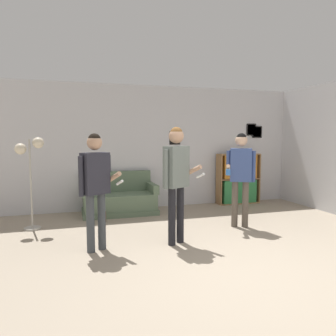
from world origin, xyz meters
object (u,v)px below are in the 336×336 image
(person_player_foreground_left, at_px, (95,180))
(drinking_cup, at_px, (232,152))
(bookshelf, at_px, (238,179))
(person_player_foreground_center, at_px, (176,172))
(bottle_on_floor, at_px, (104,216))
(couch, at_px, (119,200))
(person_watcher_holding_cup, at_px, (241,170))
(floor_lamp, at_px, (30,160))

(person_player_foreground_left, distance_m, drinking_cup, 4.07)
(bookshelf, bearing_deg, person_player_foreground_center, -134.43)
(bottle_on_floor, bearing_deg, couch, 59.03)
(person_player_foreground_center, distance_m, person_watcher_holding_cup, 1.46)
(bookshelf, bearing_deg, couch, -176.00)
(couch, height_order, drinking_cup, drinking_cup)
(floor_lamp, relative_size, person_watcher_holding_cup, 0.96)
(person_watcher_holding_cup, height_order, bottle_on_floor, person_watcher_holding_cup)
(bookshelf, relative_size, floor_lamp, 0.75)
(person_player_foreground_left, relative_size, person_watcher_holding_cup, 0.99)
(bookshelf, relative_size, bottle_on_floor, 4.28)
(floor_lamp, relative_size, person_player_foreground_left, 0.97)
(bookshelf, distance_m, drinking_cup, 0.67)
(couch, height_order, person_player_foreground_center, person_player_foreground_center)
(person_watcher_holding_cup, bearing_deg, drinking_cup, 66.53)
(bookshelf, distance_m, person_player_foreground_center, 3.38)
(bookshelf, bearing_deg, person_watcher_holding_cup, -118.07)
(couch, distance_m, bookshelf, 2.88)
(person_player_foreground_left, bearing_deg, couch, 73.52)
(drinking_cup, bearing_deg, floor_lamp, -167.48)
(person_player_foreground_left, xyz_separation_m, drinking_cup, (3.31, 2.36, 0.24))
(person_player_foreground_center, xyz_separation_m, bottle_on_floor, (-0.89, 1.57, -0.96))
(couch, relative_size, bookshelf, 1.27)
(bottle_on_floor, relative_size, drinking_cup, 2.81)
(drinking_cup, bearing_deg, person_watcher_holding_cup, -113.47)
(bookshelf, xyz_separation_m, floor_lamp, (-4.46, -0.95, 0.60))
(person_player_foreground_left, bearing_deg, drinking_cup, 35.41)
(person_watcher_holding_cup, bearing_deg, bookshelf, 61.93)
(couch, bearing_deg, bookshelf, 4.00)
(person_player_foreground_left, xyz_separation_m, person_watcher_holding_cup, (2.51, 0.50, 0.01))
(floor_lamp, distance_m, bottle_on_floor, 1.64)
(person_watcher_holding_cup, distance_m, drinking_cup, 2.03)
(bottle_on_floor, xyz_separation_m, drinking_cup, (3.05, 0.82, 1.12))
(couch, relative_size, floor_lamp, 0.95)
(floor_lamp, bearing_deg, couch, 25.05)
(floor_lamp, height_order, bottle_on_floor, floor_lamp)
(drinking_cup, bearing_deg, person_player_foreground_center, -132.10)
(person_player_foreground_left, height_order, drinking_cup, person_player_foreground_left)
(floor_lamp, xyz_separation_m, person_watcher_holding_cup, (3.48, -0.90, -0.18))
(person_player_foreground_left, relative_size, bottle_on_floor, 5.89)
(person_player_foreground_left, height_order, bottle_on_floor, person_player_foreground_left)
(couch, relative_size, person_player_foreground_left, 0.92)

